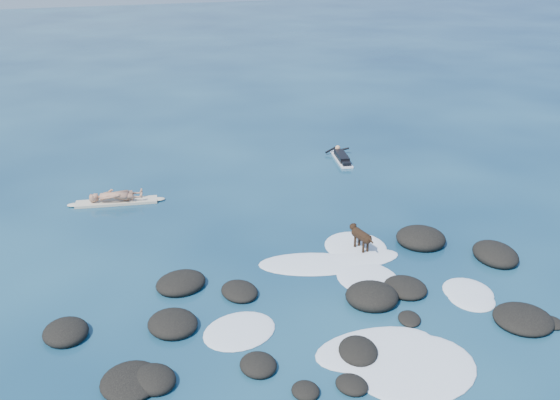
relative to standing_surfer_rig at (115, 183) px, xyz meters
name	(u,v)px	position (x,y,z in m)	size (l,w,h in m)	color
ground	(301,291)	(3.78, -7.75, -0.75)	(160.00, 160.00, 0.00)	#0A2642
reef_rocks	(337,298)	(4.44, -8.53, -0.64)	(13.15, 7.50, 0.60)	black
breaking_foam	(359,304)	(4.92, -8.82, -0.74)	(10.15, 8.05, 0.12)	white
standing_surfer_rig	(115,183)	(0.00, 0.00, 0.00)	(3.35, 1.06, 1.91)	beige
paddling_surfer_rig	(341,157)	(9.38, 1.38, -0.61)	(1.17, 2.39, 0.41)	white
dog	(360,235)	(6.31, -6.19, -0.26)	(0.41, 1.18, 0.75)	black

